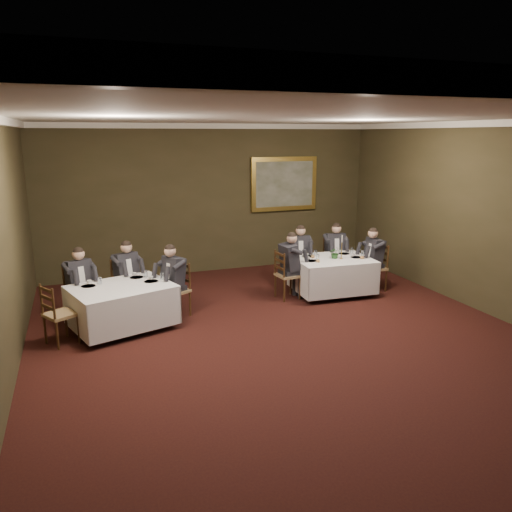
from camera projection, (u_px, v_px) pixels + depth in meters
ground at (297, 350)px, 7.72m from camera, size 10.00×10.00×0.00m
ceiling at (302, 116)px, 6.89m from camera, size 8.00×10.00×0.10m
back_wall at (211, 199)px, 11.87m from camera, size 8.00×0.10×3.50m
right_wall at (510, 224)px, 8.63m from camera, size 0.10×10.00×3.50m
crown_molding at (302, 120)px, 6.90m from camera, size 8.00×10.00×0.12m
table_main at (332, 273)px, 10.35m from camera, size 1.64×1.29×0.67m
table_second at (122, 304)px, 8.48m from camera, size 1.93×1.67×0.67m
chair_main_backleft at (299, 272)px, 11.03m from camera, size 0.52×0.50×1.00m
diner_main_backleft at (299, 262)px, 10.96m from camera, size 0.49×0.55×1.35m
chair_main_backright at (334, 269)px, 11.26m from camera, size 0.50×0.48×1.00m
diner_main_backright at (334, 260)px, 11.20m from camera, size 0.47×0.54×1.35m
chair_main_endleft at (287, 285)px, 10.11m from camera, size 0.46×0.48×1.00m
diner_main_endleft at (288, 274)px, 10.06m from camera, size 0.52×0.45×1.35m
chair_main_endright at (374, 277)px, 10.68m from camera, size 0.43×0.45×1.00m
diner_main_endright at (374, 267)px, 10.62m from camera, size 0.49×0.43×1.35m
chair_sec_backleft at (81, 305)px, 8.91m from camera, size 0.57×0.56×1.00m
diner_sec_backleft at (80, 293)px, 8.84m from camera, size 0.56×0.60×1.35m
chair_sec_backright at (127, 296)px, 9.42m from camera, size 0.57×0.56×1.00m
diner_sec_backright at (127, 284)px, 9.36m from camera, size 0.56×0.60×1.35m
chair_sec_endright at (176, 301)px, 9.13m from camera, size 0.58×0.58×1.00m
diner_sec_endright at (175, 289)px, 9.06m from camera, size 0.61×0.58×1.35m
chair_sec_endleft at (61, 327)px, 7.91m from camera, size 0.58×0.59×1.00m
centerpiece at (335, 252)px, 10.26m from camera, size 0.27×0.25×0.26m
candlestick at (342, 250)px, 10.21m from camera, size 0.07×0.07×0.51m
place_setting_table_main at (309, 254)px, 10.50m from camera, size 0.33×0.31×0.14m
place_setting_table_second at (91, 283)px, 8.45m from camera, size 0.33×0.31×0.14m
painting at (284, 184)px, 12.35m from camera, size 1.73×0.09×1.32m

